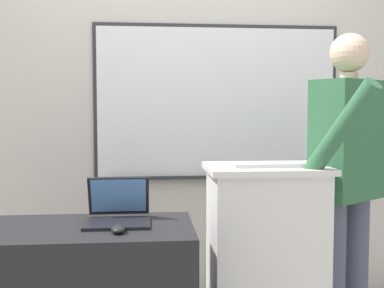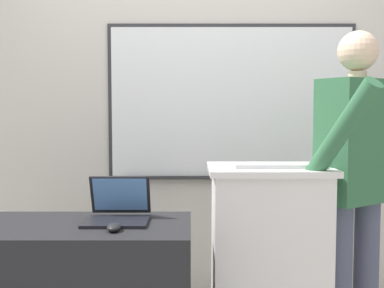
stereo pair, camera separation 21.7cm
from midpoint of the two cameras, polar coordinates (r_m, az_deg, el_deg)
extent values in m
cube|color=beige|center=(3.36, 1.34, 7.41)|extent=(6.40, 0.12, 3.00)
cube|color=#2D2D30|center=(3.30, 6.44, 4.94)|extent=(1.67, 0.02, 1.06)
cube|color=white|center=(3.30, 6.44, 4.94)|extent=(1.62, 0.02, 1.01)
cube|color=#2D2D30|center=(3.31, 6.41, -4.00)|extent=(1.46, 0.04, 0.02)
cube|color=silver|center=(2.56, 11.40, -14.35)|extent=(0.56, 0.41, 0.99)
cube|color=silver|center=(2.45, 11.56, -2.98)|extent=(0.61, 0.45, 0.03)
cylinder|color=#474C60|center=(2.68, 19.24, -15.47)|extent=(0.13, 0.13, 0.83)
cylinder|color=#474C60|center=(2.84, 21.97, -14.38)|extent=(0.13, 0.13, 0.83)
cube|color=#2D603D|center=(2.62, 21.04, 0.34)|extent=(0.45, 0.40, 0.62)
cylinder|color=beige|center=(2.62, 21.22, 7.60)|extent=(0.09, 0.09, 0.04)
sphere|color=beige|center=(2.63, 21.29, 10.24)|extent=(0.20, 0.20, 0.20)
cylinder|color=#2D603D|center=(2.27, 19.46, 0.83)|extent=(0.31, 0.41, 0.52)
cylinder|color=#2D603D|center=(2.80, 23.67, 0.00)|extent=(0.08, 0.08, 0.59)
cube|color=black|center=(2.27, -6.38, -9.20)|extent=(0.30, 0.22, 0.01)
cube|color=black|center=(2.39, -6.01, -6.02)|extent=(0.29, 0.09, 0.19)
cube|color=#598CCC|center=(2.38, -6.03, -5.98)|extent=(0.26, 0.07, 0.17)
cube|color=silver|center=(2.40, 12.08, -2.54)|extent=(0.38, 0.12, 0.02)
ellipsoid|color=black|center=(2.13, -6.44, -9.81)|extent=(0.06, 0.10, 0.03)
ellipsoid|color=black|center=(2.45, 17.37, -2.33)|extent=(0.06, 0.10, 0.03)
camera|label=1|loc=(0.11, -87.35, 0.18)|focal=45.00mm
camera|label=2|loc=(0.11, 92.65, -0.18)|focal=45.00mm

